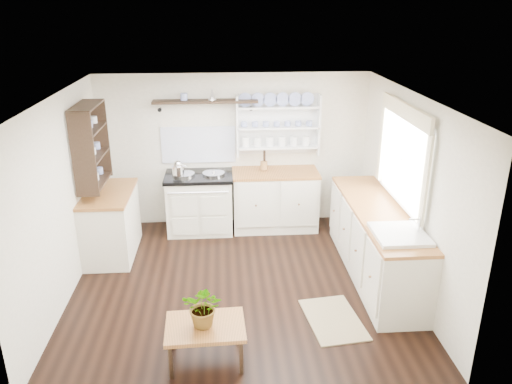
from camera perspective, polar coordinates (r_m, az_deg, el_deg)
The scene contains 19 objects.
floor at distance 6.27m, azimuth -1.86°, elevation -10.31°, with size 4.00×3.80×0.01m, color black.
wall_back at distance 7.55m, azimuth -2.53°, elevation 4.79°, with size 4.00×0.02×2.30m, color beige.
wall_right at distance 6.15m, azimuth 16.98°, elevation 0.02°, with size 0.02×3.80×2.30m, color beige.
wall_left at distance 6.03m, azimuth -21.34°, elevation -0.93°, with size 0.02×3.80×2.30m, color beige.
ceiling at distance 5.44m, azimuth -2.15°, elevation 10.87°, with size 4.00×3.80×0.01m, color white.
window at distance 6.13m, azimuth 16.46°, elevation 4.12°, with size 0.08×1.55×1.22m.
aga_cooker at distance 7.48m, azimuth -6.44°, elevation -1.18°, with size 0.99×0.69×0.92m.
back_cabinets at distance 7.53m, azimuth 2.18°, elevation -0.81°, with size 1.27×0.63×0.90m.
right_cabinets at distance 6.41m, azimuth 13.50°, elevation -5.50°, with size 0.62×2.43×0.90m.
belfast_sink at distance 5.62m, azimuth 15.98°, elevation -5.76°, with size 0.55×0.60×0.45m.
left_cabinets at distance 7.02m, azimuth -16.24°, elevation -3.38°, with size 0.62×1.13×0.90m.
plate_rack at distance 7.46m, azimuth 2.47°, elevation 7.80°, with size 1.20×0.22×0.90m.
high_shelf at distance 7.26m, azimuth -5.81°, elevation 10.20°, with size 1.50×0.29×0.16m.
left_shelving at distance 6.69m, azimuth -18.35°, elevation 5.15°, with size 0.28×0.80×1.05m, color black.
kettle at distance 7.18m, azimuth -8.89°, elevation 2.74°, with size 0.17×0.17×0.21m, color silver, non-canonical shape.
utensil_crock at distance 7.42m, azimuth 0.90°, elevation 3.05°, with size 0.11×0.11×0.12m, color olive.
center_table at distance 4.90m, azimuth -5.81°, elevation -15.33°, with size 0.76×0.56×0.40m.
potted_plant at distance 4.76m, azimuth -5.93°, elevation -12.88°, with size 0.37×0.32×0.41m, color #3F7233.
floor_rug at distance 5.67m, azimuth 8.82°, elevation -14.19°, with size 0.55×0.85×0.02m, color #776445.
Camera 1 is at (-0.17, -5.35, 3.25)m, focal length 35.00 mm.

